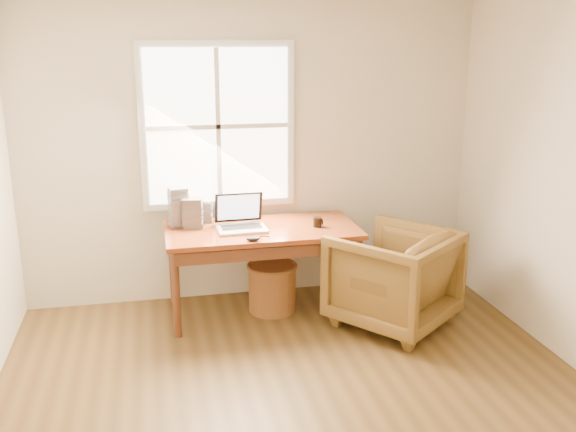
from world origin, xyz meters
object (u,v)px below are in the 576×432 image
(wicker_stool, at_px, (272,288))
(cd_stack_a, at_px, (182,209))
(laptop, at_px, (242,213))
(coffee_mug, at_px, (317,222))
(desk, at_px, (262,230))
(armchair, at_px, (393,278))

(wicker_stool, height_order, cd_stack_a, cd_stack_a)
(wicker_stool, bearing_deg, laptop, -170.85)
(laptop, bearing_deg, coffee_mug, -4.17)
(desk, xyz_separation_m, cd_stack_a, (-0.64, 0.30, 0.14))
(armchair, xyz_separation_m, laptop, (-1.17, 0.43, 0.50))
(coffee_mug, relative_size, cd_stack_a, 0.32)
(desk, bearing_deg, laptop, -166.56)
(armchair, distance_m, laptop, 1.34)
(coffee_mug, distance_m, cd_stack_a, 1.16)
(armchair, height_order, coffee_mug, coffee_mug)
(wicker_stool, bearing_deg, armchair, -27.32)
(desk, relative_size, laptop, 3.90)
(desk, bearing_deg, wicker_stool, 0.00)
(armchair, xyz_separation_m, wicker_stool, (-0.91, 0.47, -0.20))
(wicker_stool, distance_m, cd_stack_a, 1.03)
(wicker_stool, bearing_deg, desk, 180.00)
(armchair, distance_m, coffee_mug, 0.77)
(desk, relative_size, cd_stack_a, 6.48)
(desk, xyz_separation_m, laptop, (-0.17, -0.04, 0.17))
(coffee_mug, bearing_deg, desk, -170.99)
(laptop, height_order, coffee_mug, laptop)
(laptop, distance_m, cd_stack_a, 0.58)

